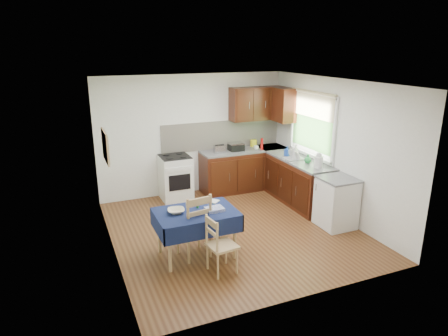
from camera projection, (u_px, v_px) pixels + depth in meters
name	position (u px, v px, depth m)	size (l,w,h in m)	color
floor	(234.00, 230.00, 6.88)	(4.20, 4.20, 0.00)	#4F2B15
ceiling	(235.00, 82.00, 6.14)	(4.00, 4.20, 0.02)	silver
wall_back	(193.00, 135.00, 8.36)	(4.00, 0.02, 2.50)	white
wall_front	(308.00, 205.00, 4.66)	(4.00, 0.02, 2.50)	white
wall_left	(108.00, 175.00, 5.77)	(0.02, 4.20, 2.50)	silver
wall_right	(334.00, 148.00, 7.25)	(0.02, 4.20, 2.50)	white
base_cabinets	(268.00, 176.00, 8.36)	(1.90, 2.30, 0.86)	#331209
worktop_back	(244.00, 150.00, 8.59)	(1.90, 0.60, 0.04)	slate
worktop_right	(299.00, 161.00, 7.82)	(0.60, 1.70, 0.04)	slate
worktop_corner	(271.00, 147.00, 8.83)	(0.60, 0.60, 0.04)	slate
splashback	(222.00, 135.00, 8.60)	(2.70, 0.02, 0.60)	beige
upper_cabinets	(265.00, 104.00, 8.48)	(1.20, 0.85, 0.70)	#331209
stove	(176.00, 178.00, 8.14)	(0.60, 0.61, 0.92)	white
window	(312.00, 120.00, 7.74)	(0.04, 1.48, 1.26)	#2B5222
fridge	(336.00, 203.00, 6.89)	(0.58, 0.60, 0.89)	white
corkboard	(105.00, 146.00, 5.94)	(0.04, 0.62, 0.47)	tan
dining_table	(196.00, 218.00, 5.87)	(1.18, 0.80, 0.71)	#0D1937
chair_far	(195.00, 224.00, 5.85)	(0.51, 0.51, 1.01)	tan
chair_near	(219.00, 243.00, 5.46)	(0.42, 0.42, 0.84)	tan
toaster	(219.00, 149.00, 8.28)	(0.23, 0.14, 0.18)	#B6B7BB
sandwich_press	(236.00, 147.00, 8.47)	(0.30, 0.26, 0.17)	black
sauce_bottle	(262.00, 144.00, 8.54)	(0.06, 0.06, 0.24)	red
yellow_packet	(254.00, 143.00, 8.80)	(0.12, 0.08, 0.15)	yellow
dish_rack	(294.00, 158.00, 7.84)	(0.38, 0.29, 0.18)	#96959B
kettle	(318.00, 161.00, 7.29)	(0.16, 0.16, 0.28)	white
cup	(256.00, 148.00, 8.55)	(0.11, 0.11, 0.09)	white
soap_bottle_a	(295.00, 152.00, 7.81)	(0.11, 0.11, 0.29)	white
soap_bottle_b	(287.00, 151.00, 8.05)	(0.09, 0.09, 0.20)	#1D43AC
soap_bottle_c	(308.00, 159.00, 7.56)	(0.13, 0.13, 0.17)	#278F44
plate_bowl	(176.00, 211.00, 5.78)	(0.24, 0.24, 0.06)	beige
book	(209.00, 202.00, 6.15)	(0.15, 0.21, 0.02)	white
spice_jar	(197.00, 205.00, 5.96)	(0.04, 0.04, 0.08)	#238135
tea_towel	(215.00, 209.00, 5.86)	(0.26, 0.20, 0.05)	navy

